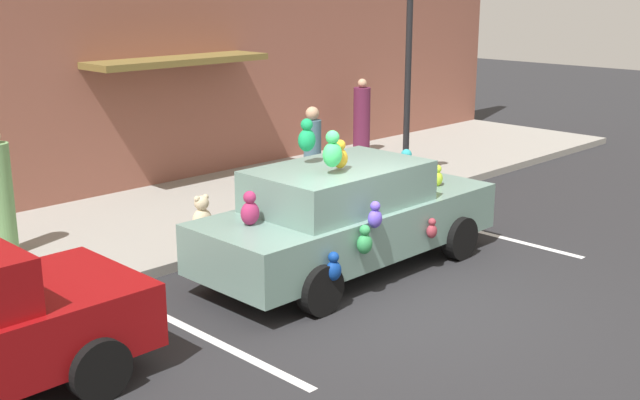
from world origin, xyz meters
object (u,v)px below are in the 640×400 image
at_px(teddy_bear_on_sidewalk, 202,216).
at_px(pedestrian_near_shopfront, 312,156).
at_px(plush_covered_car, 347,215).
at_px(pedestrian_walking_past, 362,119).
at_px(pedestrian_by_lamp, 0,198).
at_px(street_lamp_post, 408,63).

bearing_deg(teddy_bear_on_sidewalk, pedestrian_near_shopfront, 5.52).
bearing_deg(plush_covered_car, teddy_bear_on_sidewalk, 106.22).
relative_size(teddy_bear_on_sidewalk, pedestrian_walking_past, 0.37).
relative_size(plush_covered_car, pedestrian_by_lamp, 2.56).
bearing_deg(pedestrian_near_shopfront, street_lamp_post, -15.60).
bearing_deg(pedestrian_by_lamp, teddy_bear_on_sidewalk, -25.48).
distance_m(teddy_bear_on_sidewalk, pedestrian_by_lamp, 2.94).
height_order(pedestrian_walking_past, pedestrian_by_lamp, pedestrian_by_lamp).
distance_m(street_lamp_post, pedestrian_by_lamp, 7.56).
relative_size(plush_covered_car, teddy_bear_on_sidewalk, 7.49).
bearing_deg(plush_covered_car, pedestrian_near_shopfront, 53.86).
bearing_deg(pedestrian_near_shopfront, teddy_bear_on_sidewalk, -174.48).
xyz_separation_m(teddy_bear_on_sidewalk, pedestrian_near_shopfront, (2.67, 0.26, 0.51)).
bearing_deg(street_lamp_post, pedestrian_near_shopfront, 164.40).
height_order(pedestrian_near_shopfront, pedestrian_by_lamp, pedestrian_by_lamp).
distance_m(teddy_bear_on_sidewalk, pedestrian_walking_past, 6.76).
relative_size(teddy_bear_on_sidewalk, pedestrian_near_shopfront, 0.37).
bearing_deg(pedestrian_by_lamp, plush_covered_car, -47.96).
xyz_separation_m(plush_covered_car, pedestrian_near_shopfront, (1.97, 2.69, 0.15)).
xyz_separation_m(teddy_bear_on_sidewalk, pedestrian_by_lamp, (-2.61, 1.24, 0.56)).
distance_m(teddy_bear_on_sidewalk, pedestrian_near_shopfront, 2.73).
height_order(street_lamp_post, pedestrian_near_shopfront, street_lamp_post).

